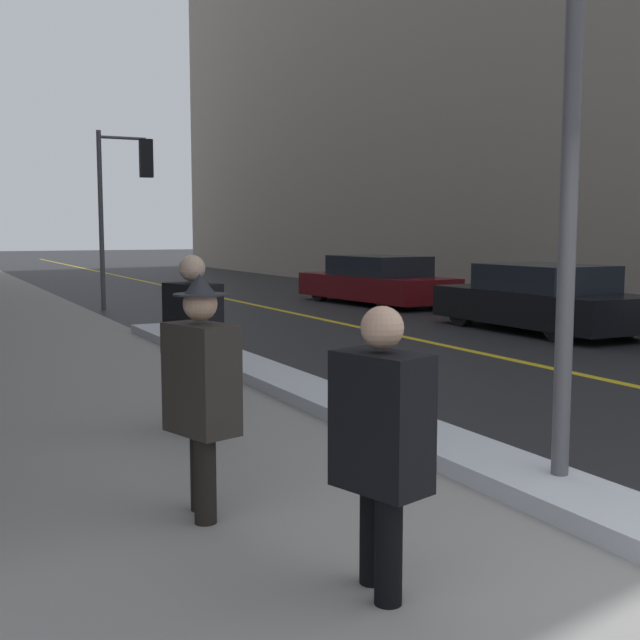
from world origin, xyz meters
TOP-DOWN VIEW (x-y plane):
  - sidewalk_slab at (-2.00, 15.00)m, footprint 4.00×80.00m
  - road_centre_stripe at (4.00, 15.00)m, footprint 0.16×80.00m
  - snow_bank_curb at (0.20, 5.60)m, footprint 0.68×13.15m
  - building_facade_right at (13.00, 22.00)m, footprint 6.00×36.00m
  - lamp_post at (0.35, 1.77)m, footprint 0.28×0.28m
  - traffic_light_near at (1.00, 16.89)m, footprint 1.31×0.32m
  - pedestrian_in_glasses at (-1.58, 1.00)m, footprint 0.40×0.54m
  - pedestrian_in_fedora at (-2.02, 2.46)m, footprint 0.41×0.54m
  - pedestrian_with_shoulder_bag at (-1.39, 4.60)m, footprint 0.45×0.76m
  - parked_car_black at (6.67, 8.96)m, footprint 1.77×4.31m
  - parked_car_maroon at (6.88, 15.22)m, footprint 2.20×4.86m

SIDE VIEW (x-z plane):
  - road_centre_stripe at x=4.00m, z-range 0.00..0.00m
  - sidewalk_slab at x=-2.00m, z-range 0.00..0.01m
  - snow_bank_curb at x=0.20m, z-range 0.00..0.15m
  - parked_car_maroon at x=6.88m, z-range -0.03..1.20m
  - parked_car_black at x=6.67m, z-range -0.03..1.21m
  - pedestrian_in_glasses at x=-1.58m, z-range 0.08..1.55m
  - pedestrian_in_fedora at x=-2.02m, z-range 0.07..1.65m
  - pedestrian_with_shoulder_bag at x=-1.39m, z-range 0.09..1.71m
  - lamp_post at x=0.35m, z-range 0.47..5.07m
  - traffic_light_near at x=1.00m, z-range 0.93..5.11m
  - building_facade_right at x=13.00m, z-range 0.00..18.90m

